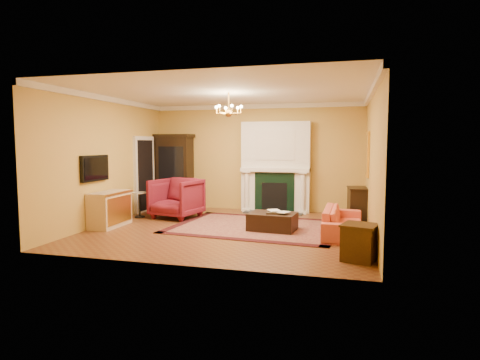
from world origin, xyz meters
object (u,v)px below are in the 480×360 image
(china_cabinet, at_px, (175,173))
(end_table, at_px, (359,243))
(wingback_armchair, at_px, (176,196))
(commode, at_px, (110,209))
(coral_sofa, at_px, (343,217))
(pedestal_table, at_px, (139,203))
(console_table, at_px, (357,205))
(leather_ottoman, at_px, (273,221))

(china_cabinet, height_order, end_table, china_cabinet)
(wingback_armchair, height_order, end_table, wingback_armchair)
(commode, bearing_deg, coral_sofa, 5.64)
(end_table, bearing_deg, pedestal_table, 154.51)
(console_table, height_order, leather_ottoman, console_table)
(china_cabinet, distance_m, pedestal_table, 1.84)
(end_table, relative_size, leather_ottoman, 0.57)
(commode, height_order, leather_ottoman, commode)
(china_cabinet, bearing_deg, end_table, -34.92)
(end_table, relative_size, console_table, 0.70)
(pedestal_table, xyz_separation_m, end_table, (5.35, -2.55, -0.10))
(pedestal_table, bearing_deg, coral_sofa, -7.75)
(china_cabinet, distance_m, coral_sofa, 5.45)
(end_table, height_order, leather_ottoman, end_table)
(china_cabinet, distance_m, console_table, 5.30)
(console_table, distance_m, leather_ottoman, 2.33)
(pedestal_table, bearing_deg, commode, -95.03)
(coral_sofa, bearing_deg, console_table, -11.11)
(china_cabinet, height_order, commode, china_cabinet)
(china_cabinet, xyz_separation_m, coral_sofa, (4.85, -2.40, -0.66))
(china_cabinet, bearing_deg, console_table, -5.21)
(commode, xyz_separation_m, console_table, (5.51, 1.97, 0.01))
(end_table, bearing_deg, console_table, 88.97)
(coral_sofa, height_order, end_table, coral_sofa)
(wingback_armchair, height_order, console_table, wingback_armchair)
(china_cabinet, relative_size, console_table, 2.55)
(end_table, distance_m, leather_ottoman, 2.59)
(china_cabinet, distance_m, wingback_armchair, 1.71)
(console_table, xyz_separation_m, leather_ottoman, (-1.82, -1.45, -0.21))
(china_cabinet, height_order, leather_ottoman, china_cabinet)
(china_cabinet, relative_size, leather_ottoman, 2.08)
(wingback_armchair, distance_m, console_table, 4.51)
(commode, bearing_deg, pedestal_table, 85.17)
(wingback_armchair, xyz_separation_m, pedestal_table, (-0.93, -0.22, -0.17))
(end_table, bearing_deg, coral_sofa, 98.30)
(pedestal_table, relative_size, end_table, 1.15)
(pedestal_table, bearing_deg, leather_ottoman, -10.36)
(wingback_armchair, xyz_separation_m, commode, (-1.04, -1.40, -0.15))
(pedestal_table, bearing_deg, china_cabinet, 82.46)
(coral_sofa, bearing_deg, leather_ottoman, 90.17)
(china_cabinet, height_order, wingback_armchair, china_cabinet)
(wingback_armchair, distance_m, end_table, 5.22)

